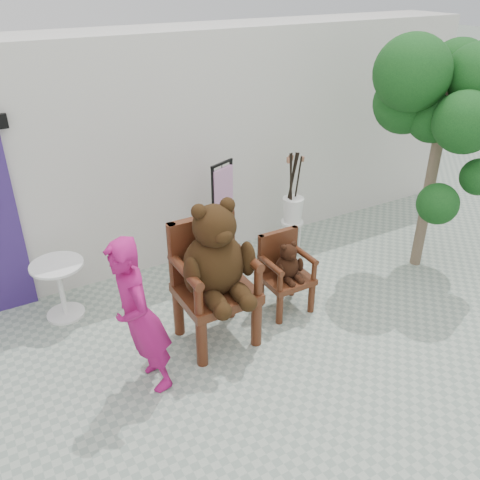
{
  "coord_description": "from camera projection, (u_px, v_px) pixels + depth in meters",
  "views": [
    {
      "loc": [
        -2.8,
        -3.2,
        3.67
      ],
      "look_at": [
        -0.31,
        1.16,
        0.95
      ],
      "focal_mm": 38.0,
      "sensor_mm": 36.0,
      "label": 1
    }
  ],
  "objects": [
    {
      "name": "chair_small",
      "position": [
        285.0,
        267.0,
        5.95
      ],
      "size": [
        0.54,
        0.5,
        0.95
      ],
      "color": "#3D1B0D",
      "rests_on": "ground"
    },
    {
      "name": "stool_bucket",
      "position": [
        293.0,
        209.0,
        7.15
      ],
      "size": [
        0.32,
        0.32,
        1.45
      ],
      "rotation": [
        0.0,
        0.0,
        0.29
      ],
      "color": "white",
      "rests_on": "ground"
    },
    {
      "name": "back_wall",
      "position": [
        190.0,
        142.0,
        7.06
      ],
      "size": [
        9.0,
        1.0,
        3.0
      ],
      "primitive_type": "cube",
      "color": "silver",
      "rests_on": "ground"
    },
    {
      "name": "display_stand",
      "position": [
        223.0,
        229.0,
        6.75
      ],
      "size": [
        0.55,
        0.49,
        1.51
      ],
      "rotation": [
        0.0,
        0.0,
        0.38
      ],
      "color": "black",
      "rests_on": "ground"
    },
    {
      "name": "cafe_table",
      "position": [
        60.0,
        284.0,
        5.85
      ],
      "size": [
        0.6,
        0.6,
        0.7
      ],
      "rotation": [
        0.0,
        0.0,
        -0.29
      ],
      "color": "white",
      "rests_on": "ground"
    },
    {
      "name": "person",
      "position": [
        139.0,
        317.0,
        4.65
      ],
      "size": [
        0.41,
        0.61,
        1.65
      ],
      "primitive_type": "imported",
      "rotation": [
        0.0,
        0.0,
        -1.55
      ],
      "color": "#9F135F",
      "rests_on": "ground"
    },
    {
      "name": "chair_big",
      "position": [
        215.0,
        265.0,
        5.25
      ],
      "size": [
        0.79,
        0.88,
        1.67
      ],
      "color": "#3D1B0D",
      "rests_on": "ground"
    },
    {
      "name": "tree",
      "position": [
        442.0,
        100.0,
        6.12
      ],
      "size": [
        1.68,
        1.58,
        3.02
      ],
      "rotation": [
        0.0,
        0.0,
        0.02
      ],
      "color": "brown",
      "rests_on": "ground"
    },
    {
      "name": "ground_plane",
      "position": [
        319.0,
        356.0,
        5.41
      ],
      "size": [
        60.0,
        60.0,
        0.0
      ],
      "primitive_type": "plane",
      "color": "#94A090",
      "rests_on": "ground"
    }
  ]
}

